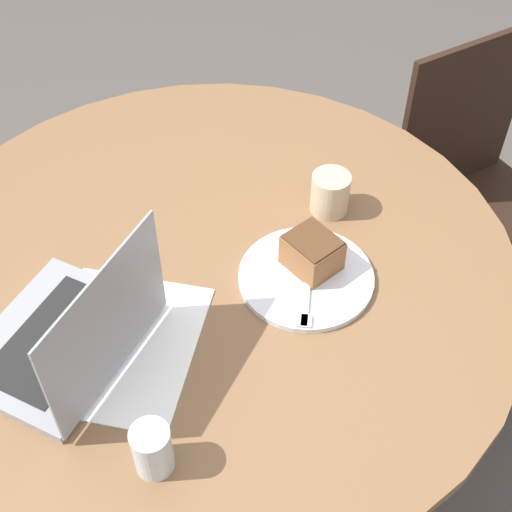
# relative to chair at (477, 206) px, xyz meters

# --- Properties ---
(ground_plane) EXTENTS (12.00, 12.00, 0.00)m
(ground_plane) POSITION_rel_chair_xyz_m (-0.37, 0.76, -0.47)
(ground_plane) COLOR #4C4742
(dining_table) EXTENTS (1.20, 1.20, 0.78)m
(dining_table) POSITION_rel_chair_xyz_m (-0.37, 0.76, 0.17)
(dining_table) COLOR brown
(dining_table) RESTS_ON ground_plane
(chair) EXTENTS (0.54, 0.54, 0.90)m
(chair) POSITION_rel_chair_xyz_m (0.00, 0.00, 0.00)
(chair) COLOR black
(chair) RESTS_ON ground_plane
(paper_document) EXTENTS (0.38, 0.35, 0.00)m
(paper_document) POSITION_rel_chair_xyz_m (-0.54, 0.93, 0.31)
(paper_document) COLOR white
(paper_document) RESTS_ON dining_table
(plate) EXTENTS (0.25, 0.25, 0.01)m
(plate) POSITION_rel_chair_xyz_m (-0.44, 0.58, 0.32)
(plate) COLOR silver
(plate) RESTS_ON dining_table
(cake_slice) EXTENTS (0.12, 0.12, 0.07)m
(cake_slice) POSITION_rel_chair_xyz_m (-0.42, 0.57, 0.36)
(cake_slice) COLOR brown
(cake_slice) RESTS_ON plate
(fork) EXTENTS (0.17, 0.06, 0.00)m
(fork) POSITION_rel_chair_xyz_m (-0.50, 0.59, 0.33)
(fork) COLOR silver
(fork) RESTS_ON plate
(coffee_glass) EXTENTS (0.08, 0.08, 0.09)m
(coffee_glass) POSITION_rel_chair_xyz_m (-0.26, 0.50, 0.35)
(coffee_glass) COLOR #C6AD89
(coffee_glass) RESTS_ON dining_table
(water_glass) EXTENTS (0.06, 0.06, 0.09)m
(water_glass) POSITION_rel_chair_xyz_m (-0.77, 0.88, 0.36)
(water_glass) COLOR silver
(water_glass) RESTS_ON dining_table
(laptop) EXTENTS (0.39, 0.38, 0.25)m
(laptop) POSITION_rel_chair_xyz_m (-0.54, 1.01, 0.35)
(laptop) COLOR gray
(laptop) RESTS_ON dining_table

